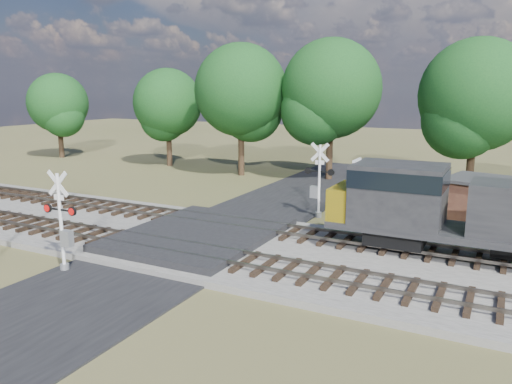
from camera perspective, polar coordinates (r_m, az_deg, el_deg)
The scene contains 10 objects.
ground at distance 25.55m, azimuth -7.05°, elevation -6.02°, with size 160.00×160.00×0.00m, color brown.
ballast_bed at distance 22.26m, azimuth 15.86°, elevation -8.71°, with size 140.00×10.00×0.30m, color gray.
road at distance 25.54m, azimuth -7.05°, elevation -5.93°, with size 7.00×60.00×0.08m, color black.
crossing_panel at distance 25.85m, azimuth -6.45°, elevation -5.06°, with size 7.00×9.00×0.62m, color #262628.
track_near at distance 22.23m, azimuth -3.25°, elevation -7.57°, with size 140.00×2.60×0.33m.
track_far at distance 26.45m, azimuth 2.23°, elevation -4.38°, with size 140.00×2.60×0.33m.
crossing_signal_near at distance 22.81m, azimuth -21.17°, elevation -4.11°, with size 1.78×0.39×4.43m.
crossing_signal_far at distance 30.50m, azimuth 7.05°, elevation 0.62°, with size 1.86×0.40×4.60m.
equipment_shed at distance 31.73m, azimuth 24.55°, elevation -0.94°, with size 4.80×4.80×2.70m.
treeline at distance 40.78m, azimuth 16.02°, elevation 10.14°, with size 82.20×10.46×11.90m.
Camera 1 is at (13.76, -20.08, 7.77)m, focal length 35.00 mm.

